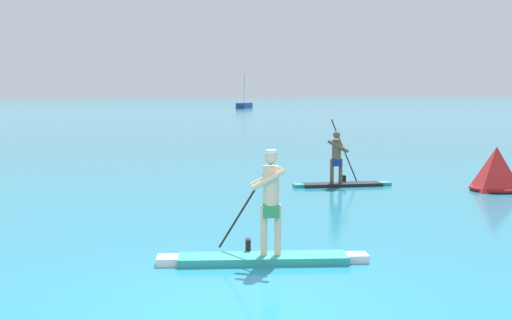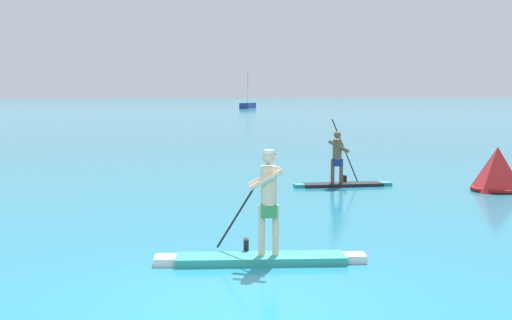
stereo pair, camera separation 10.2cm
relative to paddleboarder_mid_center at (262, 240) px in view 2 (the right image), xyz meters
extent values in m
plane|color=teal|center=(-0.84, -2.08, -0.37)|extent=(440.00, 440.00, 0.00)
cube|color=teal|center=(-0.02, -0.01, -0.31)|extent=(2.80, 1.04, 0.13)
cube|color=white|center=(-1.54, 0.26, -0.31)|extent=(0.41, 0.46, 0.13)
cube|color=white|center=(1.50, -0.27, -0.31)|extent=(0.40, 0.40, 0.13)
cylinder|color=beige|center=(-0.01, -0.01, 0.17)|extent=(0.11, 0.11, 0.82)
cylinder|color=beige|center=(0.22, -0.05, 0.17)|extent=(0.11, 0.11, 0.82)
cube|color=#338C4C|center=(0.11, -0.03, 0.49)|extent=(0.29, 0.26, 0.22)
cylinder|color=beige|center=(0.11, -0.03, 0.89)|extent=(0.26, 0.26, 0.63)
sphere|color=beige|center=(0.11, -0.03, 1.34)|extent=(0.21, 0.21, 0.21)
cylinder|color=white|center=(0.11, -0.03, 1.44)|extent=(0.18, 0.18, 0.06)
cylinder|color=beige|center=(0.03, -0.17, 1.01)|extent=(0.56, 0.19, 0.37)
cylinder|color=beige|center=(0.08, 0.13, 1.01)|extent=(0.56, 0.19, 0.37)
cylinder|color=black|center=(-0.17, 0.42, 0.58)|extent=(0.98, 0.21, 1.59)
cube|color=black|center=(-0.17, 0.42, -0.23)|extent=(0.11, 0.21, 0.32)
cube|color=black|center=(4.33, 7.97, -0.33)|extent=(2.34, 0.68, 0.09)
cube|color=teal|center=(5.63, 7.90, -0.33)|extent=(0.31, 0.40, 0.09)
cube|color=teal|center=(3.02, 8.04, -0.33)|extent=(0.31, 0.35, 0.09)
cylinder|color=brown|center=(4.27, 7.97, 0.07)|extent=(0.11, 0.11, 0.70)
cylinder|color=brown|center=(4.01, 7.99, 0.07)|extent=(0.11, 0.11, 0.70)
cube|color=navy|center=(4.14, 7.98, 0.33)|extent=(0.27, 0.23, 0.22)
cylinder|color=brown|center=(4.14, 7.98, 0.71)|extent=(0.26, 0.26, 0.57)
sphere|color=brown|center=(4.14, 7.98, 1.13)|extent=(0.21, 0.21, 0.21)
cylinder|color=brown|center=(4.20, 8.13, 0.79)|extent=(0.55, 0.12, 0.36)
cylinder|color=brown|center=(4.18, 7.82, 0.79)|extent=(0.55, 0.12, 0.36)
cylinder|color=black|center=(4.51, 8.34, 0.63)|extent=(0.84, 0.08, 1.88)
cube|color=black|center=(4.51, 8.34, -0.26)|extent=(0.09, 0.20, 0.32)
pyramid|color=red|center=(8.17, 6.15, 0.24)|extent=(1.59, 1.59, 1.23)
torus|color=maroon|center=(8.17, 6.15, -0.31)|extent=(1.39, 1.39, 0.12)
cube|color=navy|center=(19.53, 91.19, 0.04)|extent=(3.45, 4.88, 0.83)
cylinder|color=#B2B2B7|center=(19.53, 91.19, 2.71)|extent=(0.12, 0.12, 4.50)
pyramid|color=beige|center=(19.53, 91.19, 2.30)|extent=(0.50, 2.15, 3.48)
camera|label=1|loc=(-2.59, -10.40, 2.42)|focal=47.33mm
camera|label=2|loc=(-2.49, -10.42, 2.42)|focal=47.33mm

